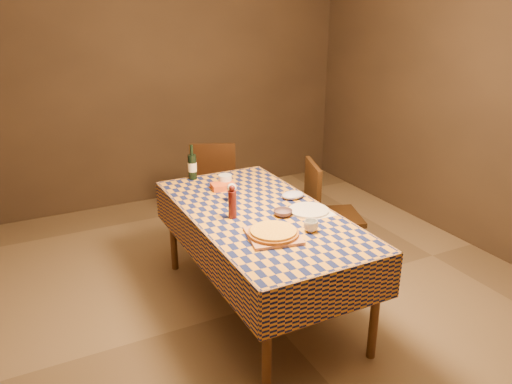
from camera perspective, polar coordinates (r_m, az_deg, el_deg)
room at (r=3.28m, az=0.40°, el=7.07°), size 5.00×5.10×2.70m
dining_table at (r=3.50m, az=0.37°, el=-3.42°), size 0.94×1.84×0.77m
cutting_board at (r=3.10m, az=1.99°, el=-5.02°), size 0.37×0.37×0.02m
pizza at (r=3.09m, az=2.00°, el=-4.61°), size 0.36×0.36×0.03m
pepper_mill at (r=3.34m, az=-2.72°, el=-1.22°), size 0.06×0.06×0.23m
bowl at (r=3.40m, az=3.10°, el=-2.40°), size 0.15×0.15×0.04m
wine_glass at (r=3.61m, az=-2.78°, el=0.40°), size 0.08×0.08×0.14m
wine_bottle at (r=4.11m, az=-7.29°, el=2.94°), size 0.08×0.08×0.29m
deli_tub at (r=3.95m, az=-3.55°, el=1.35°), size 0.14×0.14×0.09m
takeout_container at (r=3.89m, az=-3.77°, el=0.65°), size 0.20×0.15×0.05m
white_plate at (r=3.49m, az=6.04°, el=-2.09°), size 0.32×0.32×0.02m
tumbler at (r=3.19m, az=6.30°, el=-3.89°), size 0.12×0.12×0.07m
flour_patch at (r=3.46m, az=6.90°, el=-2.48°), size 0.23×0.18×0.00m
flour_bag at (r=3.71m, az=4.22°, el=-0.34°), size 0.21×0.19×0.05m
chair_far at (r=4.80m, az=-4.85°, el=1.20°), size 0.56×0.56×0.93m
chair_right at (r=4.18m, az=7.91°, el=-2.02°), size 0.54×0.54×0.93m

